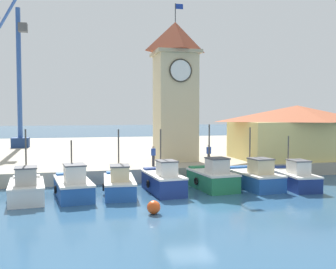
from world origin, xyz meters
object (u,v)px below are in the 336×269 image
fishing_boat_center (213,178)px  fishing_boat_right_inner (293,178)px  fishing_boat_left_outer (73,186)px  warehouse_right (297,131)px  mooring_buoy (154,207)px  dock_worker_near_tower (209,154)px  fishing_boat_left_inner (119,184)px  fishing_boat_mid_right (254,178)px  port_crane_near (19,93)px  dock_worker_along_quay (153,156)px  clock_tower (175,88)px  fishing_boat_mid_left (163,181)px  fishing_boat_far_left (26,189)px

fishing_boat_center → fishing_boat_right_inner: 5.71m
fishing_boat_left_outer → warehouse_right: (20.26, 7.67, 2.81)m
mooring_buoy → dock_worker_near_tower: size_ratio=0.43×
dock_worker_near_tower → fishing_boat_center: bearing=-106.8°
fishing_boat_left_inner → dock_worker_near_tower: size_ratio=3.06×
fishing_boat_mid_right → dock_worker_near_tower: bearing=103.6°
port_crane_near → mooring_buoy: size_ratio=26.21×
fishing_boat_center → fishing_boat_right_inner: (5.65, -0.81, -0.08)m
dock_worker_along_quay → warehouse_right: bearing=8.8°
fishing_boat_left_outer → clock_tower: bearing=45.0°
fishing_boat_left_inner → dock_worker_along_quay: bearing=58.4°
fishing_boat_mid_left → fishing_boat_mid_right: (6.54, 0.00, -0.04)m
fishing_boat_center → fishing_boat_mid_right: fishing_boat_center is taller
fishing_boat_far_left → fishing_boat_mid_right: 15.05m
clock_tower → port_crane_near: 22.91m
fishing_boat_left_outer → warehouse_right: 21.84m
fishing_boat_center → warehouse_right: size_ratio=0.39×
fishing_boat_right_inner → fishing_boat_far_left: bearing=179.6°
warehouse_right → port_crane_near: (-26.57, 18.37, 4.15)m
fishing_boat_right_inner → fishing_boat_mid_left: bearing=177.1°
fishing_boat_right_inner → fishing_boat_mid_right: bearing=170.1°
fishing_boat_left_outer → mooring_buoy: size_ratio=7.43×
port_crane_near → mooring_buoy: 33.67m
fishing_boat_center → warehouse_right: bearing=33.5°
mooring_buoy → clock_tower: bearing=71.0°
fishing_boat_right_inner → fishing_boat_center: bearing=171.8°
clock_tower → dock_worker_near_tower: size_ratio=8.53×
fishing_boat_mid_right → port_crane_near: (-18.63, 25.93, 6.94)m
mooring_buoy → fishing_boat_far_left: bearing=144.2°
fishing_boat_left_outer → fishing_boat_left_inner: (2.87, 0.06, -0.04)m
port_crane_near → fishing_boat_mid_left: bearing=-65.0°
fishing_boat_mid_right → warehouse_right: warehouse_right is taller
dock_worker_near_tower → fishing_boat_left_outer: bearing=-152.3°
fishing_boat_mid_left → fishing_boat_center: 3.58m
fishing_boat_left_outer → fishing_boat_mid_right: size_ratio=1.05×
fishing_boat_left_outer → port_crane_near: port_crane_near is taller
clock_tower → dock_worker_along_quay: clock_tower is taller
fishing_boat_far_left → mooring_buoy: 8.37m
fishing_boat_left_outer → fishing_boat_right_inner: (15.00, -0.36, -0.02)m
mooring_buoy → dock_worker_along_quay: bearing=78.6°
fishing_boat_far_left → port_crane_near: (-3.58, 26.29, 6.97)m
fishing_boat_mid_right → mooring_buoy: fishing_boat_mid_right is taller
fishing_boat_right_inner → port_crane_near: bearing=128.9°
fishing_boat_left_outer → clock_tower: clock_tower is taller
fishing_boat_far_left → fishing_boat_left_outer: bearing=5.3°
mooring_buoy → dock_worker_near_tower: bearing=57.7°
fishing_boat_mid_right → dock_worker_near_tower: (-1.37, 5.65, 1.13)m
dock_worker_along_quay → fishing_boat_center: bearing=-58.1°
fishing_boat_mid_right → port_crane_near: bearing=125.7°
warehouse_right → fishing_boat_center: bearing=-146.5°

